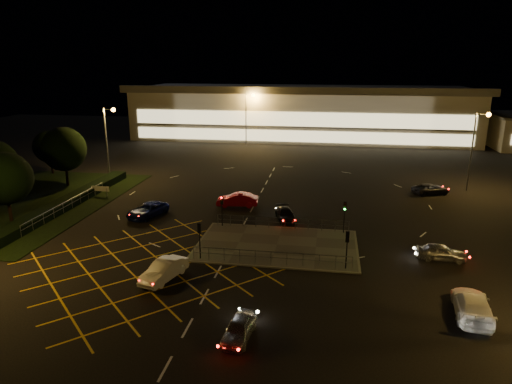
# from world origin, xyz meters

# --- Properties ---
(ground) EXTENTS (180.00, 180.00, 0.00)m
(ground) POSITION_xyz_m (0.00, 0.00, 0.00)
(ground) COLOR black
(ground) RESTS_ON ground
(pedestrian_island) EXTENTS (14.00, 9.00, 0.12)m
(pedestrian_island) POSITION_xyz_m (2.00, -2.00, 0.06)
(pedestrian_island) COLOR #4C4944
(pedestrian_island) RESTS_ON ground
(grass_verge) EXTENTS (18.00, 30.00, 0.08)m
(grass_verge) POSITION_xyz_m (-28.00, 6.00, 0.04)
(grass_verge) COLOR black
(grass_verge) RESTS_ON ground
(hedge) EXTENTS (2.00, 26.00, 1.00)m
(hedge) POSITION_xyz_m (-23.00, 6.00, 0.50)
(hedge) COLOR black
(hedge) RESTS_ON ground
(supermarket) EXTENTS (72.00, 26.50, 10.50)m
(supermarket) POSITION_xyz_m (0.00, 61.95, 5.31)
(supermarket) COLOR beige
(supermarket) RESTS_ON ground
(streetlight_nw) EXTENTS (1.78, 0.56, 10.03)m
(streetlight_nw) POSITION_xyz_m (-23.56, 18.00, 6.56)
(streetlight_nw) COLOR slate
(streetlight_nw) RESTS_ON ground
(streetlight_ne) EXTENTS (1.78, 0.56, 10.03)m
(streetlight_ne) POSITION_xyz_m (24.44, 20.00, 6.56)
(streetlight_ne) COLOR slate
(streetlight_ne) RESTS_ON ground
(streetlight_far_left) EXTENTS (1.78, 0.56, 10.03)m
(streetlight_far_left) POSITION_xyz_m (-9.56, 48.00, 6.56)
(streetlight_far_left) COLOR slate
(streetlight_far_left) RESTS_ON ground
(streetlight_far_right) EXTENTS (1.78, 0.56, 10.03)m
(streetlight_far_right) POSITION_xyz_m (30.44, 50.00, 6.56)
(streetlight_far_right) COLOR slate
(streetlight_far_right) RESTS_ON ground
(signal_sw) EXTENTS (0.28, 0.30, 3.15)m
(signal_sw) POSITION_xyz_m (-4.00, -5.99, 2.37)
(signal_sw) COLOR black
(signal_sw) RESTS_ON pedestrian_island
(signal_se) EXTENTS (0.28, 0.30, 3.15)m
(signal_se) POSITION_xyz_m (8.00, -5.99, 2.37)
(signal_se) COLOR black
(signal_se) RESTS_ON pedestrian_island
(signal_nw) EXTENTS (0.28, 0.30, 3.15)m
(signal_nw) POSITION_xyz_m (-4.00, 1.99, 2.37)
(signal_nw) COLOR black
(signal_nw) RESTS_ON pedestrian_island
(signal_ne) EXTENTS (0.28, 0.30, 3.15)m
(signal_ne) POSITION_xyz_m (8.00, 1.99, 2.37)
(signal_ne) COLOR black
(signal_ne) RESTS_ON pedestrian_island
(tree_c) EXTENTS (5.76, 5.76, 7.84)m
(tree_c) POSITION_xyz_m (-28.00, 14.00, 4.95)
(tree_c) COLOR black
(tree_c) RESTS_ON ground
(tree_d) EXTENTS (4.68, 4.68, 6.37)m
(tree_d) POSITION_xyz_m (-34.00, 20.00, 4.02)
(tree_d) COLOR black
(tree_d) RESTS_ON ground
(tree_e) EXTENTS (5.40, 5.40, 7.35)m
(tree_e) POSITION_xyz_m (-26.00, 0.00, 4.64)
(tree_e) COLOR black
(tree_e) RESTS_ON ground
(car_near_silver) EXTENTS (1.88, 3.90, 1.28)m
(car_near_silver) POSITION_xyz_m (1.40, -16.52, 0.64)
(car_near_silver) COLOR silver
(car_near_silver) RESTS_ON ground
(car_queue_white) EXTENTS (2.78, 4.75, 1.48)m
(car_queue_white) POSITION_xyz_m (-5.75, -9.89, 0.74)
(car_queue_white) COLOR white
(car_queue_white) RESTS_ON ground
(car_left_blue) EXTENTS (3.75, 5.60, 1.43)m
(car_left_blue) POSITION_xyz_m (-12.65, 3.83, 0.71)
(car_left_blue) COLOR #0E1654
(car_left_blue) RESTS_ON ground
(car_far_dkgrey) EXTENTS (2.83, 4.57, 1.24)m
(car_far_dkgrey) POSITION_xyz_m (2.07, 5.00, 0.62)
(car_far_dkgrey) COLOR black
(car_far_dkgrey) RESTS_ON ground
(car_right_silver) EXTENTS (4.14, 1.85, 1.38)m
(car_right_silver) POSITION_xyz_m (15.91, -2.82, 0.69)
(car_right_silver) COLOR #A9AAB0
(car_right_silver) RESTS_ON ground
(car_circ_red) EXTENTS (4.86, 2.14, 1.55)m
(car_circ_red) POSITION_xyz_m (-3.86, 8.90, 0.78)
(car_circ_red) COLOR maroon
(car_circ_red) RESTS_ON ground
(car_east_grey) EXTENTS (5.12, 3.73, 1.29)m
(car_east_grey) POSITION_xyz_m (19.08, 17.62, 0.65)
(car_east_grey) COLOR black
(car_east_grey) RESTS_ON ground
(car_approach_white) EXTENTS (2.85, 5.60, 1.56)m
(car_approach_white) POSITION_xyz_m (15.93, -11.68, 0.78)
(car_approach_white) COLOR silver
(car_approach_white) RESTS_ON ground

